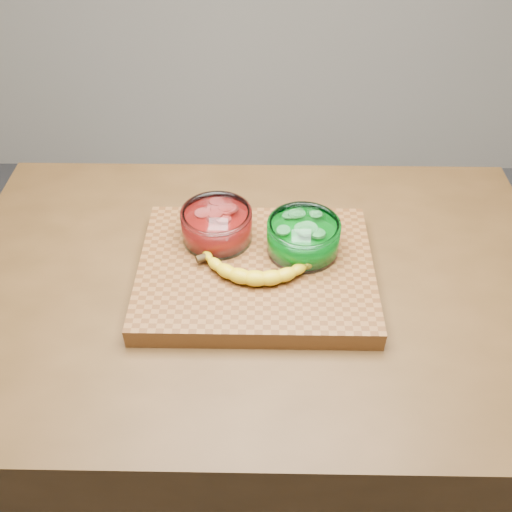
{
  "coord_description": "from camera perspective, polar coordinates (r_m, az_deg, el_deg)",
  "views": [
    {
      "loc": [
        0.01,
        -0.79,
        1.69
      ],
      "look_at": [
        0.0,
        0.0,
        0.96
      ],
      "focal_mm": 40.0,
      "sensor_mm": 36.0,
      "label": 1
    }
  ],
  "objects": [
    {
      "name": "ground",
      "position": [
        1.87,
        0.0,
        -22.23
      ],
      "size": [
        3.5,
        3.5,
        0.0
      ],
      "primitive_type": "plane",
      "color": "#525256",
      "rests_on": "ground"
    },
    {
      "name": "counter",
      "position": [
        1.47,
        0.0,
        -14.76
      ],
      "size": [
        1.2,
        0.8,
        0.9
      ],
      "primitive_type": "cube",
      "color": "#4C3116",
      "rests_on": "ground"
    },
    {
      "name": "cutting_board",
      "position": [
        1.11,
        0.0,
        -1.52
      ],
      "size": [
        0.45,
        0.35,
        0.04
      ],
      "primitive_type": "cube",
      "color": "brown",
      "rests_on": "counter"
    },
    {
      "name": "bowl_red",
      "position": [
        1.13,
        -3.94,
        3.09
      ],
      "size": [
        0.14,
        0.14,
        0.07
      ],
      "color": "white",
      "rests_on": "cutting_board"
    },
    {
      "name": "bowl_green",
      "position": [
        1.1,
        4.74,
        1.91
      ],
      "size": [
        0.14,
        0.14,
        0.07
      ],
      "color": "white",
      "rests_on": "cutting_board"
    },
    {
      "name": "banana",
      "position": [
        1.06,
        0.14,
        -1.12
      ],
      "size": [
        0.25,
        0.11,
        0.03
      ],
      "primitive_type": null,
      "color": "gold",
      "rests_on": "cutting_board"
    }
  ]
}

